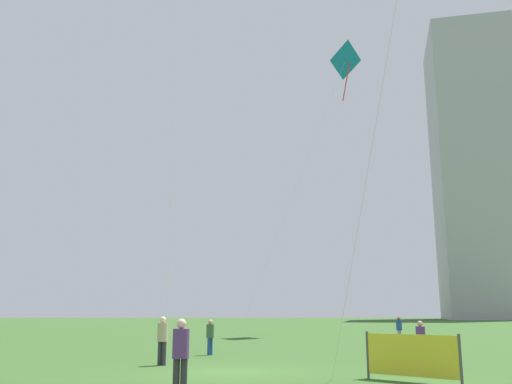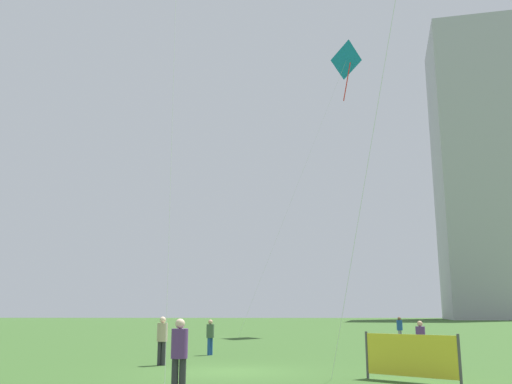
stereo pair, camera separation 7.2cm
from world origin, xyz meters
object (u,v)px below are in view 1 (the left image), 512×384
(person_standing_4, at_px, (399,328))
(event_banner, at_px, (411,356))
(person_standing_2, at_px, (162,337))
(distant_highrise_0, at_px, (475,171))
(kite_flying_3, at_px, (345,62))
(person_standing_0, at_px, (421,339))
(person_standing_1, at_px, (181,351))
(person_standing_3, at_px, (210,335))

(person_standing_4, xyz_separation_m, event_banner, (-4.02, -19.58, -0.20))
(person_standing_2, bearing_deg, distant_highrise_0, 82.45)
(kite_flying_3, bearing_deg, person_standing_4, -86.61)
(person_standing_0, relative_size, distant_highrise_0, 0.02)
(person_standing_1, distance_m, person_standing_3, 12.63)
(person_standing_1, bearing_deg, person_standing_2, 102.21)
(person_standing_1, height_order, kite_flying_3, kite_flying_3)
(person_standing_2, relative_size, distant_highrise_0, 0.03)
(person_standing_2, height_order, event_banner, person_standing_2)
(person_standing_2, relative_size, kite_flying_3, 0.07)
(person_standing_2, bearing_deg, person_standing_4, 68.92)
(person_standing_0, height_order, distant_highrise_0, distant_highrise_0)
(distant_highrise_0, bearing_deg, event_banner, -100.57)
(person_standing_0, bearing_deg, person_standing_3, -55.18)
(distant_highrise_0, height_order, event_banner, distant_highrise_0)
(person_standing_0, distance_m, person_standing_1, 11.78)
(person_standing_1, relative_size, distant_highrise_0, 0.03)
(person_standing_4, bearing_deg, person_standing_0, -148.79)
(person_standing_3, distance_m, event_banner, 11.86)
(person_standing_0, height_order, person_standing_1, person_standing_1)
(person_standing_3, bearing_deg, person_standing_4, -14.98)
(person_standing_1, height_order, person_standing_3, person_standing_1)
(person_standing_2, bearing_deg, person_standing_3, 93.77)
(person_standing_3, distance_m, kite_flying_3, 35.77)
(person_standing_0, bearing_deg, person_standing_1, 16.52)
(kite_flying_3, distance_m, event_banner, 41.78)
(person_standing_1, relative_size, person_standing_2, 1.02)
(person_standing_1, xyz_separation_m, distant_highrise_0, (51.59, 117.69, 34.06))
(person_standing_2, xyz_separation_m, kite_flying_3, (11.43, 28.64, 24.65))
(person_standing_3, bearing_deg, person_standing_1, -144.17)
(person_standing_2, distance_m, person_standing_3, 5.06)
(person_standing_2, bearing_deg, event_banner, -11.48)
(person_standing_2, relative_size, person_standing_4, 1.10)
(person_standing_0, bearing_deg, kite_flying_3, -123.53)
(person_standing_0, xyz_separation_m, person_standing_2, (-9.98, -0.91, 0.10))
(person_standing_0, height_order, event_banner, person_standing_0)
(person_standing_1, distance_m, distant_highrise_0, 132.94)
(distant_highrise_0, bearing_deg, person_standing_3, -105.45)
(person_standing_4, bearing_deg, event_banner, -151.17)
(person_standing_1, xyz_separation_m, person_standing_4, (10.29, 22.57, -0.12))
(person_standing_4, relative_size, kite_flying_3, 0.06)
(person_standing_2, height_order, person_standing_4, person_standing_2)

